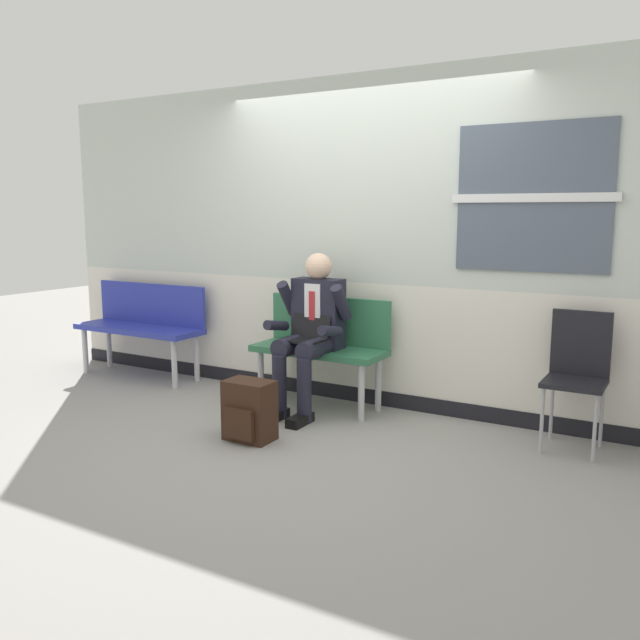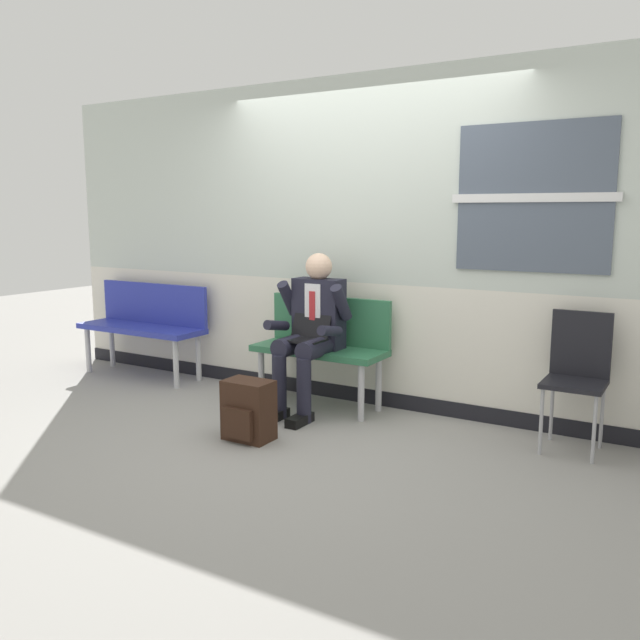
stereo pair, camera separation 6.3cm
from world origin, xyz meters
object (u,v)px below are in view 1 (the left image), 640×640
Objects in this scene: bench_with_person at (323,342)px; backpack at (249,411)px; bench_empty at (144,321)px; person_seated at (310,328)px; folding_chair at (577,367)px.

backpack is (-0.02, -0.98, -0.32)m from bench_with_person.
person_seated reaches higher than bench_empty.
bench_with_person is 0.87× the size of person_seated.
bench_empty is (-1.97, 0.00, 0.01)m from bench_with_person.
backpack is at bearing -91.62° from person_seated.
person_seated is at bearing -5.69° from bench_empty.
bench_with_person is at bearing -179.89° from folding_chair.
bench_with_person reaches higher than backpack.
folding_chair is at bearing 0.03° from bench_empty.
person_seated is 1.36× the size of folding_chair.
person_seated reaches higher than folding_chair.
bench_with_person is 1.18× the size of folding_chair.
bench_with_person and bench_empty have the same top height.
bench_empty is 3.90m from folding_chair.
bench_empty is 1.44× the size of folding_chair.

